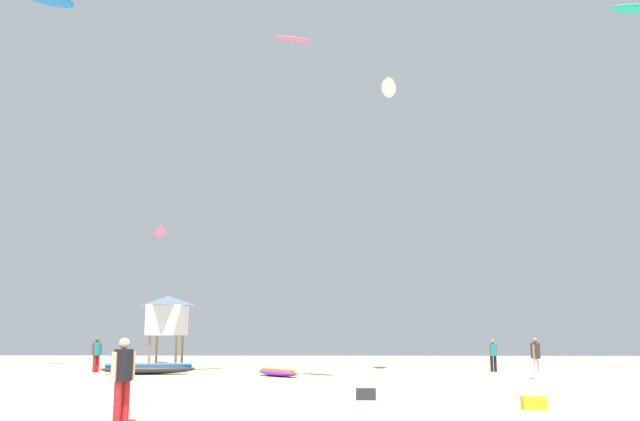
{
  "coord_description": "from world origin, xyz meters",
  "views": [
    {
      "loc": [
        1.03,
        -11.44,
        1.72
      ],
      "look_at": [
        0.0,
        19.57,
        7.5
      ],
      "focal_mm": 38.64,
      "sensor_mm": 36.0,
      "label": 1
    }
  ],
  "objects_px": {
    "person_left": "(536,355)",
    "kite_grounded_near": "(149,369)",
    "person_right": "(493,353)",
    "cooler_box": "(366,394)",
    "kite_aloft_0": "(640,9)",
    "person_midground": "(97,352)",
    "kite_aloft_5": "(160,232)",
    "lifeguard_tower": "(167,315)",
    "kite_aloft_2": "(293,39)",
    "gear_bag": "(534,403)",
    "person_foreground": "(123,373)",
    "kite_grounded_mid": "(278,372)",
    "kite_aloft_4": "(389,88)"
  },
  "relations": [
    {
      "from": "person_left",
      "to": "kite_grounded_near",
      "type": "distance_m",
      "value": 18.14
    },
    {
      "from": "person_right",
      "to": "cooler_box",
      "type": "xyz_separation_m",
      "value": [
        -7.27,
        -17.08,
        -0.81
      ]
    },
    {
      "from": "cooler_box",
      "to": "kite_aloft_0",
      "type": "distance_m",
      "value": 33.91
    },
    {
      "from": "person_midground",
      "to": "kite_aloft_5",
      "type": "relative_size",
      "value": 0.51
    },
    {
      "from": "person_left",
      "to": "lifeguard_tower",
      "type": "bearing_deg",
      "value": -170.55
    },
    {
      "from": "kite_aloft_2",
      "to": "kite_aloft_5",
      "type": "relative_size",
      "value": 0.77
    },
    {
      "from": "person_midground",
      "to": "person_right",
      "type": "xyz_separation_m",
      "value": [
        20.73,
        1.29,
        -0.06
      ]
    },
    {
      "from": "kite_aloft_5",
      "to": "kite_grounded_near",
      "type": "bearing_deg",
      "value": -75.74
    },
    {
      "from": "person_midground",
      "to": "gear_bag",
      "type": "relative_size",
      "value": 3.15
    },
    {
      "from": "person_foreground",
      "to": "kite_aloft_0",
      "type": "relative_size",
      "value": 0.45
    },
    {
      "from": "kite_aloft_0",
      "to": "kite_grounded_mid",
      "type": "bearing_deg",
      "value": -161.05
    },
    {
      "from": "kite_grounded_near",
      "to": "kite_aloft_2",
      "type": "bearing_deg",
      "value": 56.01
    },
    {
      "from": "kite_grounded_mid",
      "to": "kite_aloft_2",
      "type": "bearing_deg",
      "value": 91.11
    },
    {
      "from": "person_left",
      "to": "lifeguard_tower",
      "type": "height_order",
      "value": "lifeguard_tower"
    },
    {
      "from": "person_right",
      "to": "kite_aloft_4",
      "type": "xyz_separation_m",
      "value": [
        -5.24,
        -0.2,
        14.73
      ]
    },
    {
      "from": "kite_aloft_5",
      "to": "kite_grounded_mid",
      "type": "bearing_deg",
      "value": -57.33
    },
    {
      "from": "gear_bag",
      "to": "kite_aloft_4",
      "type": "relative_size",
      "value": 0.18
    },
    {
      "from": "kite_grounded_near",
      "to": "kite_aloft_2",
      "type": "xyz_separation_m",
      "value": [
        6.24,
        9.26,
        21.3
      ]
    },
    {
      "from": "lifeguard_tower",
      "to": "kite_aloft_0",
      "type": "xyz_separation_m",
      "value": [
        28.35,
        0.23,
        18.54
      ]
    },
    {
      "from": "kite_grounded_near",
      "to": "kite_grounded_mid",
      "type": "height_order",
      "value": "kite_grounded_near"
    },
    {
      "from": "person_foreground",
      "to": "kite_grounded_near",
      "type": "xyz_separation_m",
      "value": [
        -4.89,
        19.47,
        -0.75
      ]
    },
    {
      "from": "person_midground",
      "to": "kite_grounded_near",
      "type": "distance_m",
      "value": 3.97
    },
    {
      "from": "person_midground",
      "to": "kite_aloft_4",
      "type": "distance_m",
      "value": 21.36
    },
    {
      "from": "person_left",
      "to": "gear_bag",
      "type": "distance_m",
      "value": 13.5
    },
    {
      "from": "kite_grounded_mid",
      "to": "kite_aloft_0",
      "type": "distance_m",
      "value": 31.08
    },
    {
      "from": "cooler_box",
      "to": "kite_aloft_4",
      "type": "height_order",
      "value": "kite_aloft_4"
    },
    {
      "from": "person_foreground",
      "to": "kite_grounded_mid",
      "type": "distance_m",
      "value": 17.95
    },
    {
      "from": "kite_grounded_mid",
      "to": "person_foreground",
      "type": "bearing_deg",
      "value": -95.02
    },
    {
      "from": "lifeguard_tower",
      "to": "kite_aloft_5",
      "type": "bearing_deg",
      "value": 109.24
    },
    {
      "from": "kite_aloft_2",
      "to": "kite_aloft_4",
      "type": "height_order",
      "value": "kite_aloft_2"
    },
    {
      "from": "person_right",
      "to": "cooler_box",
      "type": "bearing_deg",
      "value": 151.65
    },
    {
      "from": "kite_grounded_mid",
      "to": "kite_aloft_5",
      "type": "bearing_deg",
      "value": 122.67
    },
    {
      "from": "kite_grounded_near",
      "to": "kite_aloft_4",
      "type": "xyz_separation_m",
      "value": [
        12.15,
        3.11,
        15.45
      ]
    },
    {
      "from": "person_midground",
      "to": "kite_grounded_near",
      "type": "height_order",
      "value": "person_midground"
    },
    {
      "from": "person_midground",
      "to": "cooler_box",
      "type": "relative_size",
      "value": 3.15
    },
    {
      "from": "person_midground",
      "to": "kite_grounded_near",
      "type": "bearing_deg",
      "value": -175.92
    },
    {
      "from": "gear_bag",
      "to": "kite_aloft_4",
      "type": "height_order",
      "value": "kite_aloft_4"
    },
    {
      "from": "person_foreground",
      "to": "kite_aloft_5",
      "type": "height_order",
      "value": "kite_aloft_5"
    },
    {
      "from": "kite_aloft_0",
      "to": "kite_aloft_4",
      "type": "xyz_separation_m",
      "value": [
        -15.62,
        -2.6,
        -5.89
      ]
    },
    {
      "from": "cooler_box",
      "to": "person_right",
      "type": "bearing_deg",
      "value": 66.93
    },
    {
      "from": "kite_grounded_near",
      "to": "kite_aloft_5",
      "type": "height_order",
      "value": "kite_aloft_5"
    },
    {
      "from": "kite_aloft_0",
      "to": "person_midground",
      "type": "bearing_deg",
      "value": -173.23
    },
    {
      "from": "person_left",
      "to": "kite_aloft_5",
      "type": "xyz_separation_m",
      "value": [
        -21.37,
        17.37,
        8.14
      ]
    },
    {
      "from": "kite_aloft_0",
      "to": "kite_aloft_4",
      "type": "height_order",
      "value": "kite_aloft_0"
    },
    {
      "from": "kite_grounded_mid",
      "to": "lifeguard_tower",
      "type": "distance_m",
      "value": 10.39
    },
    {
      "from": "person_right",
      "to": "kite_aloft_4",
      "type": "bearing_deg",
      "value": 86.86
    },
    {
      "from": "kite_grounded_mid",
      "to": "kite_aloft_2",
      "type": "distance_m",
      "value": 23.98
    },
    {
      "from": "person_left",
      "to": "kite_aloft_4",
      "type": "bearing_deg",
      "value": 166.28
    },
    {
      "from": "gear_bag",
      "to": "cooler_box",
      "type": "bearing_deg",
      "value": 147.65
    },
    {
      "from": "kite_aloft_2",
      "to": "person_foreground",
      "type": "bearing_deg",
      "value": -92.71
    }
  ]
}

